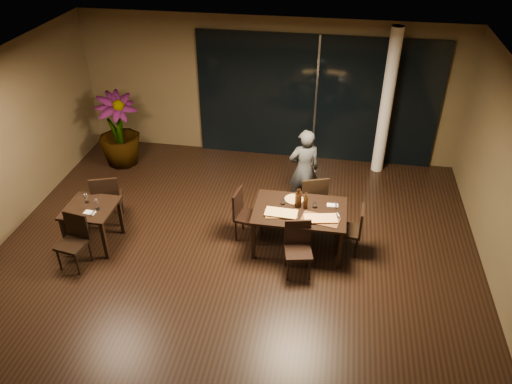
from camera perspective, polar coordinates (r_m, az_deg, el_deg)
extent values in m
plane|color=black|center=(8.07, -2.92, -8.94)|extent=(8.00, 8.00, 0.00)
cube|color=brown|center=(10.72, 1.51, 11.75)|extent=(8.00, 0.10, 3.00)
cube|color=silver|center=(6.46, -3.68, 11.39)|extent=(8.00, 8.00, 0.04)
cube|color=black|center=(10.61, 6.87, 10.41)|extent=(5.00, 0.06, 2.70)
cylinder|color=white|center=(10.30, 14.69, 9.76)|extent=(0.24, 0.24, 3.00)
cube|color=black|center=(8.12, 5.05, -2.15)|extent=(1.50, 1.00, 0.04)
cube|color=black|center=(8.06, -0.29, -5.63)|extent=(0.06, 0.06, 0.71)
cube|color=black|center=(7.99, 9.57, -6.60)|extent=(0.06, 0.06, 0.71)
cube|color=black|center=(8.76, 0.71, -2.08)|extent=(0.06, 0.06, 0.71)
cube|color=black|center=(8.69, 9.74, -2.93)|extent=(0.06, 0.06, 0.71)
cube|color=black|center=(8.60, -18.45, -1.73)|extent=(0.80, 0.80, 0.04)
cube|color=black|center=(8.73, -20.96, -4.77)|extent=(0.06, 0.06, 0.71)
cube|color=black|center=(8.43, -16.92, -5.37)|extent=(0.06, 0.06, 0.71)
cube|color=black|center=(9.20, -19.04, -2.24)|extent=(0.06, 0.06, 0.71)
cube|color=black|center=(8.91, -15.17, -2.72)|extent=(0.06, 0.06, 0.71)
cube|color=black|center=(8.90, 6.30, -0.76)|extent=(0.59, 0.59, 0.05)
cylinder|color=black|center=(9.23, 7.03, -1.22)|extent=(0.04, 0.04, 0.47)
cylinder|color=black|center=(9.14, 4.76, -1.46)|extent=(0.04, 0.04, 0.47)
cylinder|color=black|center=(8.94, 7.70, -2.56)|extent=(0.04, 0.04, 0.47)
cylinder|color=black|center=(8.84, 5.36, -2.82)|extent=(0.04, 0.04, 0.47)
cube|color=black|center=(8.59, 6.78, -0.08)|extent=(0.45, 0.20, 0.52)
cube|color=black|center=(7.78, 4.85, -6.84)|extent=(0.49, 0.49, 0.05)
cylinder|color=black|center=(7.77, 3.67, -8.87)|extent=(0.03, 0.03, 0.42)
cylinder|color=black|center=(7.81, 6.16, -8.77)|extent=(0.03, 0.03, 0.42)
cylinder|color=black|center=(8.03, 3.44, -7.27)|extent=(0.03, 0.03, 0.42)
cylinder|color=black|center=(8.06, 5.84, -7.18)|extent=(0.03, 0.03, 0.42)
cube|color=black|center=(7.78, 4.78, -4.64)|extent=(0.41, 0.12, 0.47)
cube|color=black|center=(8.48, -0.87, -2.84)|extent=(0.48, 0.48, 0.05)
cylinder|color=black|center=(8.43, -0.16, -4.88)|extent=(0.03, 0.03, 0.43)
cylinder|color=black|center=(8.69, 0.59, -3.57)|extent=(0.03, 0.03, 0.43)
cylinder|color=black|center=(8.53, -2.33, -4.41)|extent=(0.03, 0.03, 0.43)
cylinder|color=black|center=(8.78, -1.52, -3.13)|extent=(0.03, 0.03, 0.43)
cube|color=black|center=(8.40, -2.10, -1.28)|extent=(0.11, 0.42, 0.47)
cube|color=black|center=(8.33, 10.52, -4.35)|extent=(0.43, 0.43, 0.05)
cylinder|color=black|center=(8.59, 9.37, -4.65)|extent=(0.03, 0.03, 0.41)
cylinder|color=black|center=(8.33, 9.15, -6.01)|extent=(0.03, 0.03, 0.41)
cylinder|color=black|center=(8.59, 11.56, -4.92)|extent=(0.03, 0.03, 0.41)
cylinder|color=black|center=(8.33, 11.42, -6.29)|extent=(0.03, 0.03, 0.41)
cube|color=black|center=(8.20, 11.95, -3.23)|extent=(0.06, 0.40, 0.46)
cube|color=black|center=(9.20, -16.53, -0.74)|extent=(0.61, 0.61, 0.05)
cylinder|color=black|center=(9.46, -15.06, -1.21)|extent=(0.04, 0.04, 0.49)
cylinder|color=black|center=(9.52, -17.37, -1.42)|extent=(0.04, 0.04, 0.49)
cylinder|color=black|center=(9.15, -15.18, -2.57)|extent=(0.04, 0.04, 0.49)
cylinder|color=black|center=(9.20, -17.57, -2.77)|extent=(0.04, 0.04, 0.49)
cube|color=black|center=(8.88, -16.90, -0.06)|extent=(0.46, 0.20, 0.54)
cube|color=black|center=(8.40, -20.27, -5.65)|extent=(0.48, 0.48, 0.05)
cylinder|color=black|center=(8.53, -21.59, -7.17)|extent=(0.03, 0.03, 0.43)
cylinder|color=black|center=(8.33, -19.75, -7.76)|extent=(0.03, 0.03, 0.43)
cylinder|color=black|center=(8.72, -20.24, -5.84)|extent=(0.03, 0.03, 0.43)
cylinder|color=black|center=(8.53, -18.41, -6.39)|extent=(0.03, 0.03, 0.43)
cube|color=black|center=(8.37, -19.82, -3.63)|extent=(0.42, 0.11, 0.48)
imported|color=#313436|center=(9.13, 5.51, 2.60)|extent=(0.62, 0.51, 1.57)
imported|color=#1B531C|center=(10.91, -15.45, 6.83)|extent=(1.21, 1.21, 1.57)
cube|color=#4E3419|center=(7.98, 2.89, -2.51)|extent=(0.55, 0.35, 0.01)
cube|color=#4D2D18|center=(7.92, 7.37, -3.14)|extent=(0.64, 0.40, 0.01)
cylinder|color=#BD3915|center=(8.34, 4.36, -0.85)|extent=(0.30, 0.30, 0.01)
cylinder|color=white|center=(8.20, 3.12, -1.16)|extent=(0.07, 0.07, 0.08)
cylinder|color=white|center=(8.17, 6.72, -1.49)|extent=(0.07, 0.07, 0.09)
cube|color=silver|center=(8.03, 8.82, -2.68)|extent=(0.20, 0.16, 0.01)
cube|color=white|center=(8.27, 8.73, -1.51)|extent=(0.19, 0.11, 0.01)
cube|color=white|center=(8.44, -18.48, -2.25)|extent=(0.19, 0.13, 0.01)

